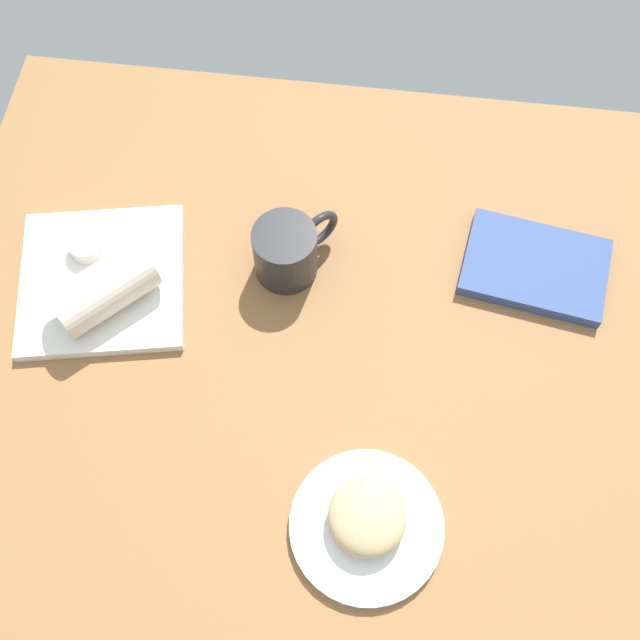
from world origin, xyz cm
name	(u,v)px	position (x,y,z in cm)	size (l,w,h in cm)	color
dining_table	(323,342)	(0.00, 0.00, 2.00)	(110.00, 90.00, 4.00)	olive
round_plate	(366,526)	(-8.45, 25.08, 4.70)	(19.06, 19.06, 1.40)	white
scone_pastry	(367,517)	(-8.34, 24.51, 7.63)	(9.80, 9.48, 4.45)	tan
square_plate	(102,280)	(32.01, -4.55, 4.80)	(22.80, 22.80, 1.60)	white
sauce_cup	(87,244)	(34.70, -8.92, 6.95)	(5.43, 5.43, 2.52)	silver
breakfast_wrap	(104,289)	(29.85, -1.06, 9.13)	(7.06, 7.06, 14.00)	beige
book_stack	(535,267)	(-28.85, -14.03, 5.02)	(21.93, 16.69, 2.04)	#33477F
coffee_mug	(288,250)	(6.18, -10.42, 8.55)	(11.39, 11.49, 8.90)	#262628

